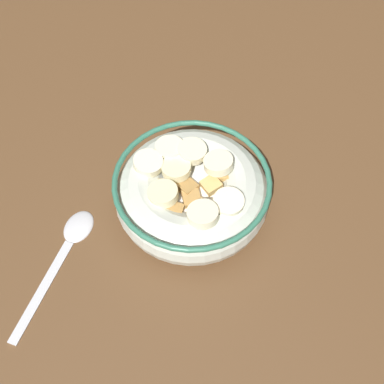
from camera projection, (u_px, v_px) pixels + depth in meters
ground_plane at (192, 211)px, 55.13cm from camera, size 138.36×138.36×2.00cm
cereal_bowl at (192, 191)px, 51.78cm from camera, size 16.85×16.85×6.77cm
spoon at (68, 243)px, 51.35cm from camera, size 13.63×11.53×0.80cm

